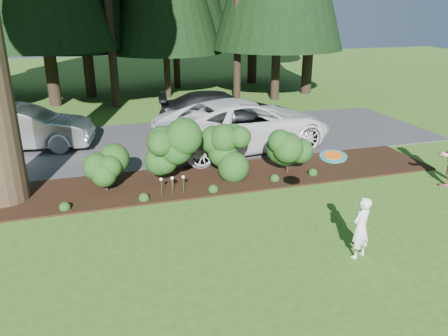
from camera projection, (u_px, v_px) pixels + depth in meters
name	position (u px, v px, depth m)	size (l,w,h in m)	color
ground	(206.00, 236.00, 9.78)	(80.00, 80.00, 0.00)	#395F1B
mulch_bed	(178.00, 183.00, 12.69)	(16.00, 2.50, 0.05)	black
driveway	(156.00, 142.00, 16.51)	(22.00, 6.00, 0.03)	#38383A
shrub_row	(204.00, 156.00, 12.53)	(6.53, 1.60, 1.61)	#1C4013
lily_cluster	(172.00, 179.00, 11.68)	(0.69, 0.09, 0.57)	#1C4013
car_silver_wagon	(22.00, 128.00, 15.40)	(1.65, 4.74, 1.56)	#B7B7BC
car_white_suv	(245.00, 124.00, 15.49)	(2.92, 6.32, 1.76)	silver
car_dark_suv	(220.00, 109.00, 18.34)	(2.07, 5.09, 1.48)	black
child	(361.00, 228.00, 8.76)	(0.48, 0.32, 1.32)	white
frisbee	(333.00, 156.00, 7.99)	(0.50, 0.50, 0.14)	teal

